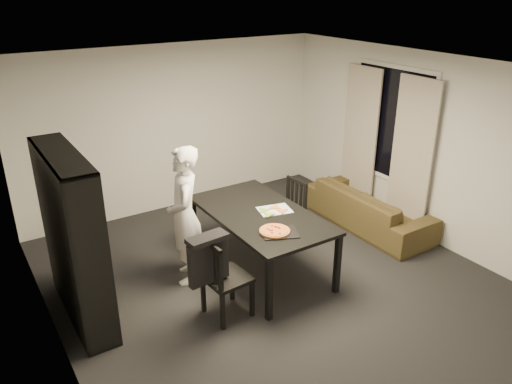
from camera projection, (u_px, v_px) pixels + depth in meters
room at (275, 184)px, 5.71m from camera, size 5.01×5.51×2.61m
window_pane at (391, 124)px, 7.33m from camera, size 0.02×1.40×1.60m
window_frame at (391, 124)px, 7.33m from camera, size 0.03×1.52×1.72m
curtain_left at (411, 157)px, 7.02m from camera, size 0.03×0.70×2.25m
curtain_right at (360, 139)px, 7.83m from camera, size 0.03×0.70×2.25m
bookshelf at (74, 239)px, 5.24m from camera, size 0.35×1.50×1.90m
dining_table at (260, 218)px, 6.18m from camera, size 1.08×1.94×0.81m
chair_left at (220, 274)px, 5.34m from camera, size 0.49×0.49×0.98m
chair_right at (291, 207)px, 7.02m from camera, size 0.45×0.45×0.90m
draped_jacket at (208, 257)px, 5.17m from camera, size 0.46×0.22×0.54m
person at (185, 216)px, 5.95m from camera, size 0.62×0.74×1.72m
baking_tray at (280, 233)px, 5.66m from camera, size 0.50×0.45×0.01m
pepperoni_pizza at (275, 231)px, 5.65m from camera, size 0.35×0.35×0.03m
kitchen_towel at (275, 210)px, 6.22m from camera, size 0.46×0.38×0.01m
pizza_slices at (272, 211)px, 6.17m from camera, size 0.43×0.38×0.01m
sofa at (369, 208)px, 7.49m from camera, size 0.80×2.06×0.60m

